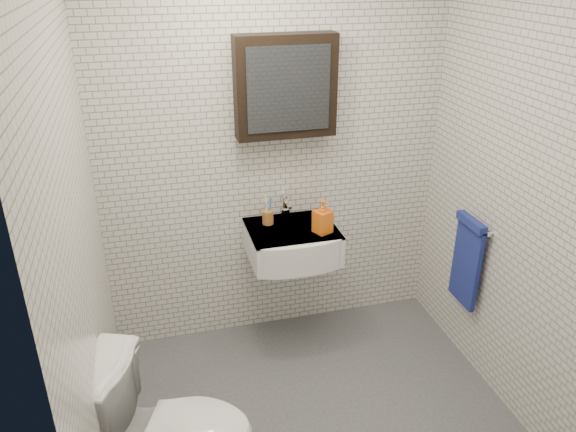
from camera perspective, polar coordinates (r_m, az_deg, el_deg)
The scene contains 9 objects.
ground at distance 3.39m, azimuth 3.16°, elevation -20.08°, with size 2.20×2.00×0.01m, color #484B4F.
room_shell at distance 2.57m, azimuth 3.93°, elevation 3.50°, with size 2.22×2.02×2.51m.
washbasin at distance 3.52m, azimuth 0.58°, elevation -2.87°, with size 0.55×0.50×0.20m.
faucet at distance 3.61m, azimuth -0.24°, elevation 0.81°, with size 0.06×0.20×0.15m.
mirror_cabinet at distance 3.36m, azimuth -0.25°, elevation 13.00°, with size 0.60×0.15×0.60m.
towel_rail at distance 3.60m, azimuth 17.74°, elevation -4.05°, with size 0.09×0.30×0.58m.
toothbrush_cup at distance 3.55m, azimuth -2.05°, elevation -0.04°, with size 0.09×0.09×0.20m.
soap_bottle at distance 3.42m, azimuth 3.55°, elevation -0.04°, with size 0.10×0.10×0.21m, color orange.
toilet at distance 2.86m, azimuth -11.57°, elevation -20.49°, with size 0.43×0.76×0.78m, color white.
Camera 1 is at (-0.78, -2.25, 2.42)m, focal length 35.00 mm.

